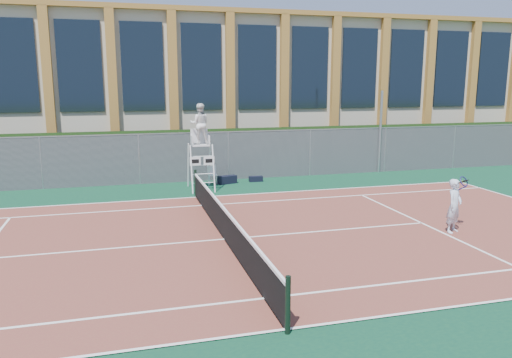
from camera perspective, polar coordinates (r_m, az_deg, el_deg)
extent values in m
plane|color=#233814|center=(14.38, -3.61, -6.99)|extent=(120.00, 120.00, 0.00)
cube|color=#0C3828|center=(15.32, -4.36, -5.85)|extent=(36.00, 20.00, 0.01)
cube|color=brown|center=(14.38, -3.61, -6.92)|extent=(23.77, 10.97, 0.02)
cylinder|color=black|center=(9.13, 3.66, -14.21)|extent=(0.10, 0.10, 1.10)
cylinder|color=black|center=(19.59, -6.92, -0.52)|extent=(0.10, 0.10, 1.10)
cube|color=black|center=(14.25, -3.63, -5.23)|extent=(0.03, 11.00, 0.86)
cube|color=white|center=(14.13, -3.65, -3.46)|extent=(0.06, 11.20, 0.07)
cube|color=black|center=(23.80, -8.49, 2.82)|extent=(40.00, 1.40, 2.20)
cube|color=#BCB39C|center=(31.53, -10.39, 10.03)|extent=(44.00, 10.00, 8.00)
cube|color=#9E6D2E|center=(31.74, -10.66, 17.45)|extent=(45.00, 10.60, 0.25)
cylinder|color=#9EA0A5|center=(25.44, 14.01, 5.22)|extent=(0.12, 0.12, 4.04)
cylinder|color=white|center=(20.39, -7.37, 1.05)|extent=(0.06, 0.55, 1.98)
cylinder|color=white|center=(20.53, -4.85, 1.17)|extent=(0.06, 0.55, 1.98)
cylinder|color=white|center=(21.38, -7.75, 1.50)|extent=(0.06, 0.55, 1.98)
cylinder|color=white|center=(21.51, -5.34, 1.62)|extent=(0.06, 0.55, 1.98)
cube|color=white|center=(20.81, -6.38, 3.89)|extent=(0.71, 0.61, 0.06)
cube|color=white|center=(21.05, -6.52, 4.94)|extent=(0.71, 0.05, 0.61)
cube|color=white|center=(20.45, -6.96, 2.03)|extent=(0.45, 0.03, 0.34)
cube|color=white|center=(20.54, -5.39, 2.10)|extent=(0.45, 0.03, 0.34)
imported|color=white|center=(20.77, -6.46, 6.28)|extent=(0.90, 0.75, 1.67)
cube|color=silver|center=(22.10, -4.99, 0.47)|extent=(0.40, 0.40, 0.04)
cube|color=silver|center=(22.23, -5.09, 1.11)|extent=(0.39, 0.05, 0.41)
cylinder|color=silver|center=(21.96, -5.30, -0.17)|extent=(0.03, 0.03, 0.39)
cylinder|color=silver|center=(22.02, -4.50, -0.12)|extent=(0.03, 0.03, 0.39)
cylinder|color=silver|center=(22.26, -5.46, -0.02)|extent=(0.03, 0.03, 0.39)
cylinder|color=silver|center=(22.32, -4.67, 0.03)|extent=(0.03, 0.03, 0.39)
cube|color=black|center=(22.16, -3.32, -0.07)|extent=(0.90, 0.56, 0.36)
cube|color=black|center=(22.60, -0.03, 0.02)|extent=(0.62, 0.28, 0.24)
imported|color=silver|center=(15.91, 21.72, -2.88)|extent=(0.70, 0.62, 1.61)
torus|color=#191551|center=(16.20, 22.66, -0.26)|extent=(0.38, 0.30, 0.30)
sphere|color=#CCE533|center=(16.41, 22.54, -0.29)|extent=(0.07, 0.07, 0.07)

